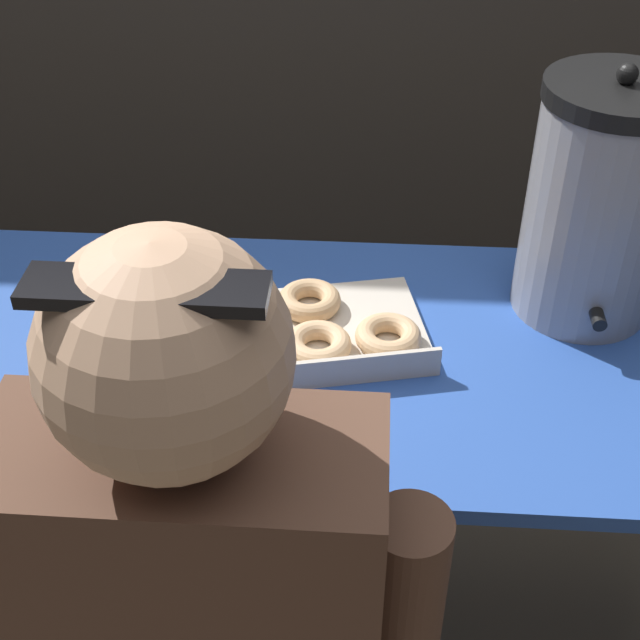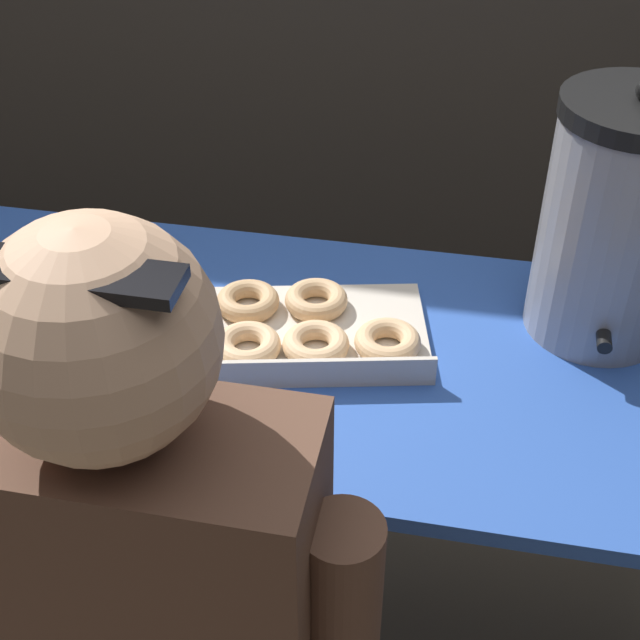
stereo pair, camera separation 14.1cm
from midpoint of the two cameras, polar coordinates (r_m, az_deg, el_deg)
The scene contains 4 objects.
ground_plane at distance 2.02m, azimuth 2.95°, elevation -18.98°, with size 12.00×12.00×0.00m, color brown.
folding_table at distance 1.47m, azimuth 3.83°, elevation -3.63°, with size 1.57×0.65×0.76m.
donut_box at distance 1.44m, azimuth -0.21°, elevation -0.75°, with size 0.52×0.35×0.05m.
coffee_urn at distance 1.48m, azimuth 21.07°, elevation 5.84°, with size 0.24×0.27×0.43m.
Camera 2 is at (0.18, -1.09, 1.68)m, focal length 50.00 mm.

